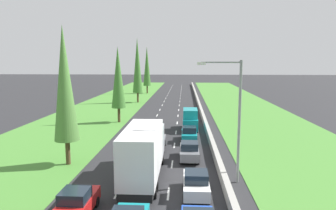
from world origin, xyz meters
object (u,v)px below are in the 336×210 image
(poplar_tree_fifth, at_px, (147,66))
(white_box_truck_centre_lane, at_px, (144,152))
(teal_hatchback_right_lane_fifth, at_px, (189,134))
(poplar_tree_fourth, at_px, (137,66))
(poplar_tree_second, at_px, (65,84))
(grey_hatchback_centre_lane, at_px, (157,141))
(street_light_mast, at_px, (235,113))
(white_hatchback_right_lane, at_px, (196,183))
(teal_van_right_lane, at_px, (190,120))
(red_hatchback_left_lane, at_px, (77,203))
(poplar_tree_third, at_px, (118,78))
(grey_hatchback_right_lane, at_px, (189,151))

(poplar_tree_fifth, bearing_deg, white_box_truck_centre_lane, -83.20)
(teal_hatchback_right_lane_fifth, distance_m, poplar_tree_fourth, 34.55)
(poplar_tree_second, bearing_deg, grey_hatchback_centre_lane, 35.57)
(street_light_mast, bearing_deg, poplar_tree_fourth, 107.58)
(white_hatchback_right_lane, height_order, teal_van_right_lane, teal_van_right_lane)
(red_hatchback_left_lane, relative_size, poplar_tree_third, 0.35)
(poplar_tree_fifth, bearing_deg, grey_hatchback_right_lane, -79.25)
(poplar_tree_second, bearing_deg, teal_van_right_lane, 52.35)
(teal_hatchback_right_lane_fifth, relative_size, red_hatchback_left_lane, 1.00)
(teal_van_right_lane, bearing_deg, white_box_truck_centre_lane, -102.43)
(white_hatchback_right_lane, bearing_deg, poplar_tree_fourth, 103.44)
(teal_van_right_lane, xyz_separation_m, poplar_tree_third, (-10.37, 4.55, 5.18))
(teal_van_right_lane, relative_size, poplar_tree_fourth, 0.35)
(white_box_truck_centre_lane, xyz_separation_m, poplar_tree_second, (-7.05, 3.09, 4.84))
(grey_hatchback_right_lane, height_order, teal_van_right_lane, teal_van_right_lane)
(teal_hatchback_right_lane_fifth, relative_size, teal_van_right_lane, 0.80)
(white_hatchback_right_lane, height_order, grey_hatchback_centre_lane, same)
(poplar_tree_fourth, bearing_deg, poplar_tree_third, -88.51)
(poplar_tree_third, relative_size, poplar_tree_fifth, 0.85)
(grey_hatchback_centre_lane, bearing_deg, red_hatchback_left_lane, -103.40)
(white_hatchback_right_lane, distance_m, poplar_tree_third, 26.89)
(red_hatchback_left_lane, bearing_deg, poplar_tree_fifth, 93.63)
(white_hatchback_right_lane, height_order, grey_hatchback_right_lane, same)
(white_hatchback_right_lane, bearing_deg, white_box_truck_centre_lane, 147.29)
(red_hatchback_left_lane, height_order, grey_hatchback_centre_lane, same)
(white_hatchback_right_lane, distance_m, poplar_tree_fourth, 47.81)
(white_hatchback_right_lane, relative_size, red_hatchback_left_lane, 1.00)
(grey_hatchback_centre_lane, height_order, poplar_tree_fifth, poplar_tree_fifth)
(teal_van_right_lane, distance_m, poplar_tree_third, 12.45)
(grey_hatchback_right_lane, bearing_deg, poplar_tree_third, 121.08)
(white_box_truck_centre_lane, height_order, poplar_tree_second, poplar_tree_second)
(teal_hatchback_right_lane_fifth, bearing_deg, grey_hatchback_right_lane, -90.70)
(red_hatchback_left_lane, height_order, street_light_mast, street_light_mast)
(white_box_truck_centre_lane, height_order, white_hatchback_right_lane, white_box_truck_centre_lane)
(poplar_tree_third, bearing_deg, red_hatchback_left_lane, -82.79)
(white_box_truck_centre_lane, relative_size, grey_hatchback_centre_lane, 2.41)
(poplar_tree_third, bearing_deg, white_hatchback_right_lane, -66.64)
(white_hatchback_right_lane, bearing_deg, teal_van_right_lane, 90.13)
(teal_hatchback_right_lane_fifth, height_order, teal_van_right_lane, teal_van_right_lane)
(poplar_tree_second, bearing_deg, red_hatchback_left_lane, -65.98)
(poplar_tree_third, bearing_deg, poplar_tree_fifth, 91.23)
(grey_hatchback_centre_lane, bearing_deg, street_light_mast, -52.14)
(poplar_tree_fourth, xyz_separation_m, poplar_tree_fifth, (-0.31, 19.20, -0.44))
(white_hatchback_right_lane, relative_size, teal_hatchback_right_lane_fifth, 1.00)
(grey_hatchback_centre_lane, xyz_separation_m, poplar_tree_fourth, (-7.35, 35.27, 7.18))
(poplar_tree_second, bearing_deg, street_light_mast, -12.90)
(white_hatchback_right_lane, xyz_separation_m, grey_hatchback_right_lane, (-0.33, 7.39, 0.00))
(teal_hatchback_right_lane_fifth, distance_m, street_light_mast, 12.71)
(white_box_truck_centre_lane, distance_m, teal_van_right_lane, 17.54)
(poplar_tree_fourth, bearing_deg, grey_hatchback_right_lane, -74.56)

